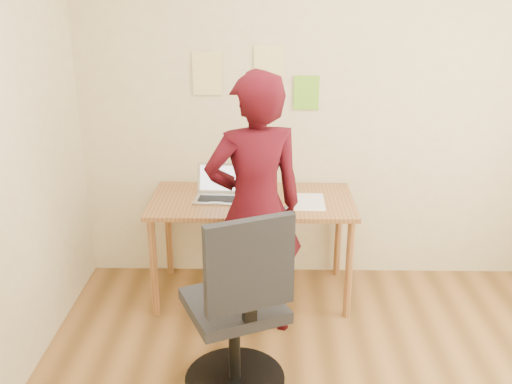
{
  "coord_description": "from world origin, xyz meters",
  "views": [
    {
      "loc": [
        -0.39,
        -2.3,
        2.14
      ],
      "look_at": [
        -0.45,
        0.95,
        0.95
      ],
      "focal_mm": 40.0,
      "sensor_mm": 36.0,
      "label": 1
    }
  ],
  "objects_px": {
    "laptop": "(218,191)",
    "phone": "(289,210)",
    "person": "(255,209)",
    "office_chair": "(239,317)",
    "desk": "(252,211)"
  },
  "relations": [
    {
      "from": "desk",
      "to": "office_chair",
      "type": "xyz_separation_m",
      "value": [
        -0.05,
        -1.06,
        -0.18
      ]
    },
    {
      "from": "phone",
      "to": "office_chair",
      "type": "xyz_separation_m",
      "value": [
        -0.3,
        -0.85,
        -0.28
      ]
    },
    {
      "from": "phone",
      "to": "person",
      "type": "relative_size",
      "value": 0.07
    },
    {
      "from": "office_chair",
      "to": "desk",
      "type": "bearing_deg",
      "value": 63.33
    },
    {
      "from": "desk",
      "to": "office_chair",
      "type": "distance_m",
      "value": 1.08
    },
    {
      "from": "laptop",
      "to": "phone",
      "type": "distance_m",
      "value": 0.54
    },
    {
      "from": "laptop",
      "to": "office_chair",
      "type": "xyz_separation_m",
      "value": [
        0.19,
        -1.08,
        -0.32
      ]
    },
    {
      "from": "laptop",
      "to": "phone",
      "type": "height_order",
      "value": "laptop"
    },
    {
      "from": "laptop",
      "to": "person",
      "type": "height_order",
      "value": "person"
    },
    {
      "from": "laptop",
      "to": "office_chair",
      "type": "bearing_deg",
      "value": -76.27
    },
    {
      "from": "person",
      "to": "laptop",
      "type": "bearing_deg",
      "value": -77.72
    },
    {
      "from": "laptop",
      "to": "person",
      "type": "bearing_deg",
      "value": -56.67
    },
    {
      "from": "person",
      "to": "office_chair",
      "type": "bearing_deg",
      "value": 65.65
    },
    {
      "from": "desk",
      "to": "person",
      "type": "xyz_separation_m",
      "value": [
        0.03,
        -0.45,
        0.19
      ]
    },
    {
      "from": "laptop",
      "to": "office_chair",
      "type": "relative_size",
      "value": 0.29
    }
  ]
}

